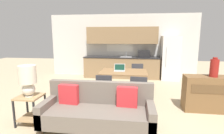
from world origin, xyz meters
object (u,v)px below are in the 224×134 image
at_px(side_table, 30,105).
at_px(dining_chair_near_right, 139,89).
at_px(refrigerator, 170,58).
at_px(dining_chair_far_right, 138,74).
at_px(vase, 214,68).
at_px(dining_chair_near_left, 105,87).
at_px(couch, 98,111).
at_px(credenza, 205,93).
at_px(laptop, 120,69).
at_px(dining_table, 124,73).
at_px(table_lamp, 28,79).

height_order(side_table, dining_chair_near_right, dining_chair_near_right).
xyz_separation_m(refrigerator, dining_chair_far_right, (-1.31, -1.46, -0.40)).
height_order(vase, dining_chair_far_right, vase).
bearing_deg(dining_chair_near_left, dining_chair_near_right, 175.87).
bearing_deg(dining_chair_far_right, couch, -113.91).
relative_size(credenza, laptop, 2.93).
bearing_deg(dining_chair_near_right, couch, 56.12).
height_order(credenza, dining_chair_far_right, credenza).
height_order(couch, dining_chair_near_right, couch).
distance_m(dining_table, couch, 1.91).
xyz_separation_m(table_lamp, laptop, (1.63, 1.98, -0.14)).
relative_size(couch, dining_chair_near_right, 2.57).
bearing_deg(side_table, credenza, 17.03).
height_order(refrigerator, laptop, refrigerator).
xyz_separation_m(dining_table, table_lamp, (-1.75, -1.92, 0.26)).
distance_m(table_lamp, credenza, 3.95).
relative_size(dining_table, credenza, 1.39).
xyz_separation_m(couch, laptop, (0.25, 1.90, 0.47)).
distance_m(dining_chair_far_right, dining_chair_near_left, 1.87).
relative_size(refrigerator, side_table, 2.99).
bearing_deg(side_table, vase, 15.90).
bearing_deg(dining_chair_far_right, table_lamp, -135.44).
height_order(dining_table, dining_chair_near_right, dining_chair_near_right).
bearing_deg(side_table, laptop, 50.12).
bearing_deg(dining_chair_near_left, vase, 179.41).
xyz_separation_m(side_table, vase, (3.89, 1.11, 0.66)).
distance_m(table_lamp, dining_chair_near_right, 2.47).
bearing_deg(dining_table, table_lamp, -132.37).
bearing_deg(table_lamp, dining_table, 47.63).
distance_m(dining_chair_near_left, laptop, 0.96).
xyz_separation_m(dining_table, dining_chair_near_left, (-0.43, -0.79, -0.20)).
height_order(dining_table, table_lamp, table_lamp).
bearing_deg(refrigerator, laptop, -129.38).
distance_m(dining_table, table_lamp, 2.62).
bearing_deg(dining_table, laptop, 155.64).
relative_size(dining_table, dining_chair_far_right, 1.61).
bearing_deg(vase, side_table, -164.10).
bearing_deg(dining_chair_near_right, dining_chair_near_left, 1.35).
xyz_separation_m(credenza, dining_chair_far_right, (-1.56, 1.63, 0.07)).
distance_m(dining_table, dining_chair_near_right, 0.97).
relative_size(refrigerator, credenza, 1.84).
bearing_deg(vase, table_lamp, -163.76).
height_order(credenza, laptop, laptop).
xyz_separation_m(side_table, dining_chair_near_right, (2.19, 1.06, 0.09)).
bearing_deg(dining_chair_far_right, dining_chair_near_right, -97.45).
bearing_deg(dining_table, vase, -20.54).
distance_m(refrigerator, side_table, 5.52).
distance_m(table_lamp, dining_chair_far_right, 3.57).
height_order(couch, side_table, couch).
distance_m(dining_chair_near_left, dining_chair_near_right, 0.85).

